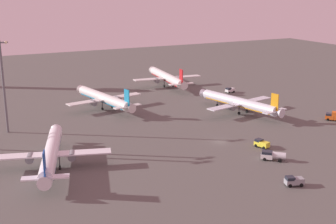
# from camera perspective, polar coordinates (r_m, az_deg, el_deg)

# --- Properties ---
(ground_plane) EXTENTS (416.00, 416.00, 0.00)m
(ground_plane) POSITION_cam_1_polar(r_m,az_deg,el_deg) (132.65, 6.55, -3.74)
(ground_plane) COLOR #56544F
(airplane_mid_apron) EXTENTS (29.18, 37.13, 9.73)m
(airplane_mid_apron) POSITION_cam_1_polar(r_m,az_deg,el_deg) (116.06, -14.51, -5.06)
(airplane_mid_apron) COLOR white
(airplane_mid_apron) RESTS_ON ground
(airplane_taxiway_distant) EXTENTS (29.64, 37.85, 9.78)m
(airplane_taxiway_distant) POSITION_cam_1_polar(r_m,az_deg,el_deg) (163.03, 8.99, 1.17)
(airplane_taxiway_distant) COLOR silver
(airplane_taxiway_distant) RESTS_ON ground
(airplane_far_stand) EXTENTS (29.92, 38.23, 9.86)m
(airplane_far_stand) POSITION_cam_1_polar(r_m,az_deg,el_deg) (168.74, -8.01, 1.70)
(airplane_far_stand) COLOR silver
(airplane_far_stand) RESTS_ON ground
(airplane_terminal_side) EXTENTS (31.67, 40.63, 10.41)m
(airplane_terminal_side) POSITION_cam_1_polar(r_m,az_deg,el_deg) (205.40, -0.11, 4.37)
(airplane_terminal_side) COLOR silver
(airplane_terminal_side) RESTS_ON ground
(cargo_loader) EXTENTS (3.03, 4.52, 2.25)m
(cargo_loader) POSITION_cam_1_polar(r_m,az_deg,el_deg) (129.50, 11.71, -3.90)
(cargo_loader) COLOR yellow
(cargo_loader) RESTS_ON ground
(catering_truck) EXTENTS (5.46, 5.82, 3.05)m
(catering_truck) POSITION_cam_1_polar(r_m,az_deg,el_deg) (162.04, 20.26, -0.48)
(catering_truck) COLOR #D85919
(catering_truck) RESTS_ON ground
(baggage_tractor) EXTENTS (4.42, 2.66, 2.25)m
(baggage_tractor) POSITION_cam_1_polar(r_m,az_deg,el_deg) (194.54, 7.81, 2.77)
(baggage_tractor) COLOR white
(baggage_tractor) RESTS_ON ground
(fuel_truck) EXTENTS (6.02, 5.85, 2.35)m
(fuel_truck) POSITION_cam_1_polar(r_m,az_deg,el_deg) (120.73, 13.02, -5.33)
(fuel_truck) COLOR white
(fuel_truck) RESTS_ON ground
(maintenance_van) EXTENTS (4.55, 3.17, 2.25)m
(maintenance_van) POSITION_cam_1_polar(r_m,az_deg,el_deg) (107.05, 15.57, -8.36)
(maintenance_van) COLOR gray
(maintenance_van) RESTS_ON ground
(apron_light_west) EXTENTS (4.80, 0.90, 28.26)m
(apron_light_west) POSITION_cam_1_polar(r_m,az_deg,el_deg) (144.86, -20.05, 3.62)
(apron_light_west) COLOR slate
(apron_light_west) RESTS_ON ground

